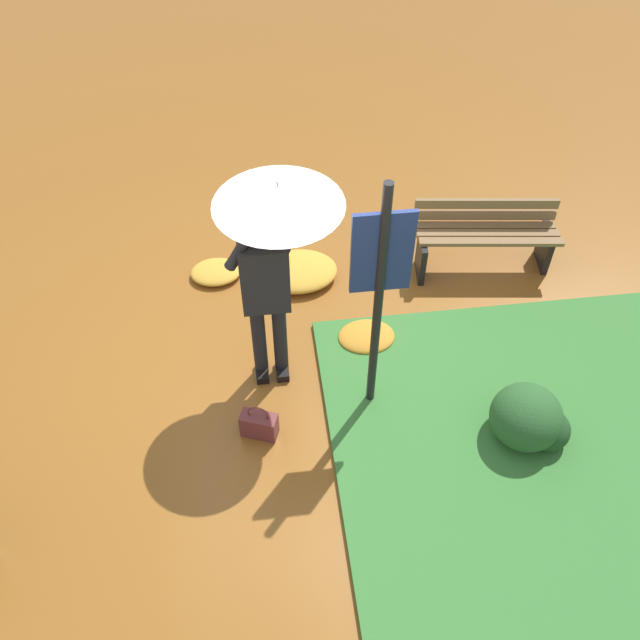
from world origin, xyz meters
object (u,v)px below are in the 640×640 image
at_px(info_sign_post, 380,280).
at_px(handbag, 259,425).
at_px(person_with_umbrella, 272,237).
at_px(park_bench, 485,236).

bearing_deg(info_sign_post, handbag, -166.55).
xyz_separation_m(person_with_umbrella, info_sign_post, (0.73, -0.44, -0.11)).
distance_m(info_sign_post, park_bench, 2.34).
bearing_deg(person_with_umbrella, info_sign_post, -30.71).
bearing_deg(info_sign_post, park_bench, 47.54).
distance_m(person_with_umbrella, handbag, 1.59).
bearing_deg(park_bench, info_sign_post, -132.46).
relative_size(person_with_umbrella, park_bench, 1.46).
xyz_separation_m(person_with_umbrella, handbag, (-0.23, -0.67, -1.42)).
height_order(handbag, park_bench, park_bench).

